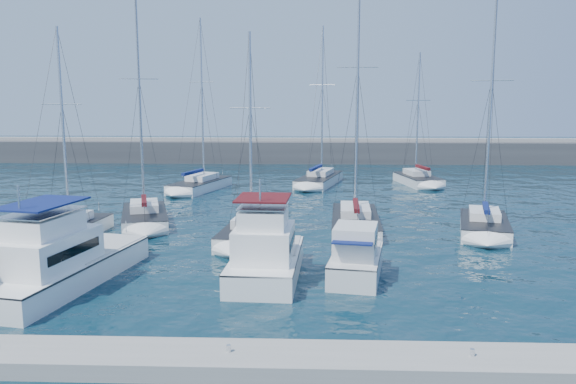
{
  "coord_description": "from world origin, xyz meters",
  "views": [
    {
      "loc": [
        2.63,
        -28.41,
        8.87
      ],
      "look_at": [
        1.29,
        7.17,
        3.0
      ],
      "focal_mm": 35.0,
      "sensor_mm": 36.0,
      "label": 1
    }
  ],
  "objects_px": {
    "motor_yacht_port_inner": "(60,264)",
    "sailboat_back_c": "(418,179)",
    "motor_yacht_stbd_outer": "(356,260)",
    "sailboat_back_a": "(200,184)",
    "motor_yacht_stbd_inner": "(266,257)",
    "sailboat_mid_e": "(484,225)",
    "sailboat_back_b": "(319,179)",
    "sailboat_mid_a": "(63,232)",
    "sailboat_mid_b": "(145,216)",
    "sailboat_mid_c": "(249,233)",
    "sailboat_mid_d": "(355,221)"
  },
  "relations": [
    {
      "from": "motor_yacht_port_inner",
      "to": "motor_yacht_stbd_outer",
      "type": "relative_size",
      "value": 1.89
    },
    {
      "from": "sailboat_mid_c",
      "to": "sailboat_mid_a",
      "type": "bearing_deg",
      "value": -173.42
    },
    {
      "from": "sailboat_mid_c",
      "to": "sailboat_back_c",
      "type": "distance_m",
      "value": 29.04
    },
    {
      "from": "sailboat_mid_a",
      "to": "sailboat_back_c",
      "type": "distance_m",
      "value": 36.81
    },
    {
      "from": "motor_yacht_stbd_inner",
      "to": "sailboat_mid_d",
      "type": "height_order",
      "value": "sailboat_mid_d"
    },
    {
      "from": "motor_yacht_port_inner",
      "to": "motor_yacht_stbd_outer",
      "type": "height_order",
      "value": "motor_yacht_port_inner"
    },
    {
      "from": "motor_yacht_stbd_outer",
      "to": "sailboat_mid_e",
      "type": "relative_size",
      "value": 0.36
    },
    {
      "from": "sailboat_back_a",
      "to": "sailboat_mid_a",
      "type": "bearing_deg",
      "value": -86.27
    },
    {
      "from": "motor_yacht_port_inner",
      "to": "motor_yacht_stbd_inner",
      "type": "distance_m",
      "value": 9.85
    },
    {
      "from": "sailboat_mid_a",
      "to": "sailboat_mid_e",
      "type": "distance_m",
      "value": 27.67
    },
    {
      "from": "motor_yacht_port_inner",
      "to": "sailboat_mid_e",
      "type": "xyz_separation_m",
      "value": [
        23.65,
        11.92,
        -0.58
      ]
    },
    {
      "from": "sailboat_mid_a",
      "to": "sailboat_mid_e",
      "type": "bearing_deg",
      "value": 11.74
    },
    {
      "from": "sailboat_back_a",
      "to": "sailboat_mid_e",
      "type": "bearing_deg",
      "value": -20.21
    },
    {
      "from": "motor_yacht_port_inner",
      "to": "sailboat_back_a",
      "type": "distance_m",
      "value": 29.34
    },
    {
      "from": "sailboat_mid_a",
      "to": "sailboat_mid_c",
      "type": "bearing_deg",
      "value": 6.21
    },
    {
      "from": "sailboat_mid_a",
      "to": "sailboat_mid_b",
      "type": "height_order",
      "value": "sailboat_mid_b"
    },
    {
      "from": "motor_yacht_port_inner",
      "to": "sailboat_back_c",
      "type": "xyz_separation_m",
      "value": [
        23.36,
        33.83,
        -0.61
      ]
    },
    {
      "from": "motor_yacht_stbd_outer",
      "to": "sailboat_mid_c",
      "type": "distance_m",
      "value": 9.5
    },
    {
      "from": "motor_yacht_port_inner",
      "to": "sailboat_mid_e",
      "type": "bearing_deg",
      "value": 37.84
    },
    {
      "from": "motor_yacht_stbd_inner",
      "to": "sailboat_mid_e",
      "type": "height_order",
      "value": "sailboat_mid_e"
    },
    {
      "from": "sailboat_mid_a",
      "to": "sailboat_mid_e",
      "type": "relative_size",
      "value": 0.84
    },
    {
      "from": "motor_yacht_stbd_inner",
      "to": "sailboat_mid_b",
      "type": "relative_size",
      "value": 0.46
    },
    {
      "from": "motor_yacht_stbd_outer",
      "to": "sailboat_mid_e",
      "type": "bearing_deg",
      "value": 56.97
    },
    {
      "from": "motor_yacht_stbd_inner",
      "to": "sailboat_mid_c",
      "type": "bearing_deg",
      "value": 105.29
    },
    {
      "from": "motor_yacht_stbd_inner",
      "to": "sailboat_back_b",
      "type": "xyz_separation_m",
      "value": [
        3.25,
        31.88,
        -0.6
      ]
    },
    {
      "from": "sailboat_back_b",
      "to": "sailboat_back_c",
      "type": "relative_size",
      "value": 1.19
    },
    {
      "from": "sailboat_mid_d",
      "to": "sailboat_back_c",
      "type": "bearing_deg",
      "value": 71.58
    },
    {
      "from": "sailboat_mid_b",
      "to": "sailboat_back_a",
      "type": "relative_size",
      "value": 0.98
    },
    {
      "from": "sailboat_mid_a",
      "to": "sailboat_mid_d",
      "type": "relative_size",
      "value": 0.77
    },
    {
      "from": "motor_yacht_port_inner",
      "to": "sailboat_mid_d",
      "type": "xyz_separation_m",
      "value": [
        15.07,
        12.82,
        -0.59
      ]
    },
    {
      "from": "sailboat_mid_e",
      "to": "sailboat_mid_c",
      "type": "bearing_deg",
      "value": -155.46
    },
    {
      "from": "sailboat_mid_b",
      "to": "sailboat_mid_c",
      "type": "xyz_separation_m",
      "value": [
        8.08,
        -4.69,
        -0.03
      ]
    },
    {
      "from": "motor_yacht_port_inner",
      "to": "motor_yacht_stbd_inner",
      "type": "relative_size",
      "value": 1.42
    },
    {
      "from": "sailboat_back_a",
      "to": "sailboat_back_b",
      "type": "distance_m",
      "value": 12.63
    },
    {
      "from": "motor_yacht_port_inner",
      "to": "sailboat_mid_d",
      "type": "height_order",
      "value": "sailboat_mid_d"
    },
    {
      "from": "sailboat_mid_c",
      "to": "sailboat_back_a",
      "type": "bearing_deg",
      "value": 115.42
    },
    {
      "from": "motor_yacht_stbd_inner",
      "to": "sailboat_mid_e",
      "type": "relative_size",
      "value": 0.47
    },
    {
      "from": "sailboat_mid_d",
      "to": "motor_yacht_port_inner",
      "type": "bearing_deg",
      "value": -136.51
    },
    {
      "from": "sailboat_mid_e",
      "to": "sailboat_back_a",
      "type": "distance_m",
      "value": 28.52
    },
    {
      "from": "motor_yacht_stbd_inner",
      "to": "sailboat_mid_e",
      "type": "distance_m",
      "value": 17.33
    },
    {
      "from": "motor_yacht_stbd_outer",
      "to": "sailboat_back_c",
      "type": "xyz_separation_m",
      "value": [
        9.13,
        31.92,
        -0.42
      ]
    },
    {
      "from": "sailboat_mid_a",
      "to": "motor_yacht_stbd_outer",
      "type": "bearing_deg",
      "value": -15.73
    },
    {
      "from": "motor_yacht_stbd_outer",
      "to": "sailboat_back_a",
      "type": "bearing_deg",
      "value": 125.94
    },
    {
      "from": "sailboat_mid_e",
      "to": "sailboat_back_b",
      "type": "distance_m",
      "value": 24.09
    },
    {
      "from": "sailboat_mid_d",
      "to": "motor_yacht_stbd_outer",
      "type": "bearing_deg",
      "value": -91.31
    },
    {
      "from": "sailboat_mid_e",
      "to": "sailboat_back_b",
      "type": "bearing_deg",
      "value": 130.79
    },
    {
      "from": "motor_yacht_stbd_inner",
      "to": "sailboat_mid_c",
      "type": "relative_size",
      "value": 0.58
    },
    {
      "from": "sailboat_mid_b",
      "to": "motor_yacht_stbd_outer",
      "type": "bearing_deg",
      "value": -56.8
    },
    {
      "from": "sailboat_mid_c",
      "to": "motor_yacht_stbd_inner",
      "type": "bearing_deg",
      "value": -71.56
    },
    {
      "from": "motor_yacht_stbd_inner",
      "to": "sailboat_back_a",
      "type": "distance_m",
      "value": 29.02
    }
  ]
}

